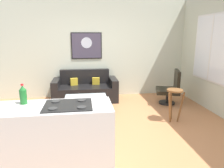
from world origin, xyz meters
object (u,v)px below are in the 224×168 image
coffee_table (86,99)px  bar_stool (175,97)px  armchair (171,88)px  couch (85,90)px  wall_painting (87,46)px  soda_bottle_2 (23,95)px

coffee_table → bar_stool: bearing=-15.4°
coffee_table → armchair: (2.24, 0.62, 0.01)m
coffee_table → bar_stool: (1.84, -0.51, 0.12)m
couch → armchair: size_ratio=1.94×
couch → wall_painting: bearing=79.4°
armchair → couch: bearing=164.4°
coffee_table → armchair: 2.33m
bar_stool → coffee_table: bearing=164.6°
wall_painting → couch: bearing=-100.6°
coffee_table → bar_stool: size_ratio=1.32×
coffee_table → armchair: size_ratio=1.01×
couch → armchair: bearing=-15.6°
soda_bottle_2 → wall_painting: 3.54m
armchair → coffee_table: bearing=-164.6°
couch → soda_bottle_2: bearing=-105.3°
couch → soda_bottle_2: (-0.82, -2.99, 0.76)m
couch → coffee_table: 1.25m
wall_painting → bar_stool: bearing=-50.8°
couch → wall_painting: wall_painting is taller
armchair → wall_painting: wall_painting is taller
soda_bottle_2 → wall_painting: wall_painting is taller
armchair → wall_painting: (-2.17, 1.03, 1.08)m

